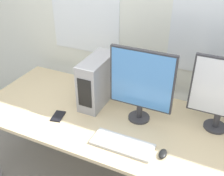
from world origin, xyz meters
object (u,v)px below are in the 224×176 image
monitor_main (141,83)px  monitor_right_near (224,93)px  keyboard (122,144)px  pc_tower (97,81)px  cell_phone (58,116)px  mouse (163,154)px

monitor_main → monitor_right_near: monitor_main is taller
monitor_main → keyboard: (-0.00, -0.32, -0.30)m
pc_tower → cell_phone: 0.41m
mouse → pc_tower: bearing=150.5°
monitor_main → cell_phone: size_ratio=3.94×
monitor_right_near → cell_phone: monitor_right_near is taller
cell_phone → mouse: bearing=-16.0°
cell_phone → pc_tower: bearing=48.0°
mouse → cell_phone: bearing=176.2°
monitor_main → mouse: (0.27, -0.29, -0.30)m
pc_tower → monitor_main: monitor_main is taller
monitor_main → cell_phone: monitor_main is taller
pc_tower → monitor_main: size_ratio=0.73×
monitor_right_near → mouse: size_ratio=6.20×
pc_tower → monitor_right_near: (0.92, 0.05, 0.11)m
keyboard → cell_phone: size_ratio=2.92×
monitor_right_near → keyboard: bearing=-140.3°
monitor_main → cell_phone: (-0.57, -0.24, -0.31)m
pc_tower → mouse: (0.65, -0.37, -0.18)m
monitor_main → mouse: bearing=-47.9°
pc_tower → cell_phone: size_ratio=2.87×
keyboard → cell_phone: bearing=172.1°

